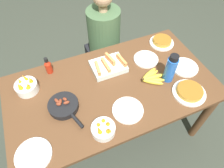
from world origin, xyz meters
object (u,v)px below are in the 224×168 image
at_px(melon_tray, 108,66).
at_px(empty_plate_mid_edge, 146,59).
at_px(banana_bunch, 151,78).
at_px(fruit_bowl_mango, 27,87).
at_px(person_figure, 105,48).
at_px(skillet, 64,106).
at_px(frittata_plate_center, 189,92).
at_px(fruit_bowl_citrus, 103,129).
at_px(empty_plate_near_front, 185,67).
at_px(frittata_plate_side, 162,42).
at_px(empty_plate_far_right, 34,155).
at_px(empty_plate_far_left, 128,110).
at_px(hot_sauce_bottle, 48,66).
at_px(water_bottle, 171,69).

distance_m(melon_tray, empty_plate_mid_edge, 0.35).
relative_size(banana_bunch, fruit_bowl_mango, 1.22).
distance_m(fruit_bowl_mango, person_figure, 1.02).
relative_size(skillet, empty_plate_mid_edge, 1.56).
bearing_deg(skillet, frittata_plate_center, 56.20).
bearing_deg(fruit_bowl_citrus, empty_plate_near_front, 17.59).
xyz_separation_m(empty_plate_near_front, fruit_bowl_mango, (-1.26, 0.28, 0.04)).
xyz_separation_m(frittata_plate_center, fruit_bowl_citrus, (-0.72, -0.03, 0.01)).
xyz_separation_m(empty_plate_mid_edge, fruit_bowl_mango, (-1.00, 0.07, 0.04)).
bearing_deg(melon_tray, frittata_plate_side, 9.64).
bearing_deg(empty_plate_far_right, empty_plate_far_left, 5.02).
height_order(melon_tray, person_figure, person_figure).
distance_m(banana_bunch, hot_sauce_bottle, 0.84).
bearing_deg(frittata_plate_side, skillet, -162.04).
bearing_deg(frittata_plate_center, empty_plate_far_right, -179.34).
xyz_separation_m(empty_plate_mid_edge, fruit_bowl_citrus, (-0.59, -0.48, 0.03)).
height_order(melon_tray, skillet, melon_tray).
bearing_deg(frittata_plate_side, water_bottle, -115.66).
xyz_separation_m(empty_plate_far_right, fruit_bowl_mango, (0.05, 0.53, 0.04)).
relative_size(empty_plate_mid_edge, hot_sauce_bottle, 1.38).
distance_m(frittata_plate_side, empty_plate_mid_edge, 0.28).
bearing_deg(frittata_plate_center, melon_tray, 134.05).
xyz_separation_m(banana_bunch, empty_plate_mid_edge, (0.07, 0.21, -0.01)).
relative_size(frittata_plate_side, fruit_bowl_mango, 1.35).
bearing_deg(water_bottle, empty_plate_far_right, -169.57).
bearing_deg(empty_plate_mid_edge, melon_tray, 174.07).
distance_m(frittata_plate_center, empty_plate_mid_edge, 0.47).
height_order(skillet, frittata_plate_center, skillet).
height_order(banana_bunch, frittata_plate_side, frittata_plate_side).
xyz_separation_m(banana_bunch, empty_plate_far_left, (-0.30, -0.19, -0.01)).
bearing_deg(empty_plate_far_left, melon_tray, 85.90).
bearing_deg(fruit_bowl_mango, empty_plate_near_front, -12.63).
relative_size(empty_plate_far_right, fruit_bowl_citrus, 1.42).
bearing_deg(frittata_plate_center, frittata_plate_side, 78.54).
relative_size(empty_plate_near_front, empty_plate_mid_edge, 1.05).
bearing_deg(empty_plate_far_right, fruit_bowl_mango, 84.83).
relative_size(banana_bunch, empty_plate_far_left, 0.91).
distance_m(melon_tray, empty_plate_far_left, 0.44).
distance_m(banana_bunch, fruit_bowl_mango, 0.98).
bearing_deg(empty_plate_near_front, fruit_bowl_citrus, -162.41).
relative_size(fruit_bowl_citrus, hot_sauce_bottle, 1.04).
relative_size(fruit_bowl_citrus, water_bottle, 0.63).
bearing_deg(skillet, frittata_plate_side, 89.38).
height_order(empty_plate_near_front, fruit_bowl_mango, fruit_bowl_mango).
relative_size(empty_plate_mid_edge, fruit_bowl_citrus, 1.33).
distance_m(fruit_bowl_citrus, person_figure, 1.17).
xyz_separation_m(empty_plate_mid_edge, person_figure, (-0.17, 0.57, -0.27)).
bearing_deg(skillet, empty_plate_far_right, -63.78).
xyz_separation_m(skillet, hot_sauce_bottle, (-0.02, 0.39, 0.04)).
height_order(skillet, frittata_plate_side, skillet).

